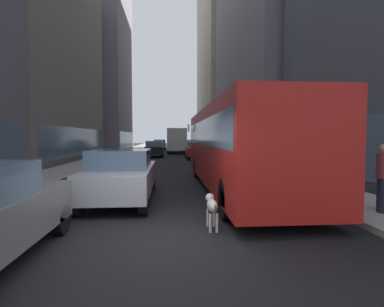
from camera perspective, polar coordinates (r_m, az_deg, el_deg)
ground_plane at (r=40.90m, az=-4.76°, el=0.30°), size 120.00×120.00×0.00m
sidewalk_left at (r=41.33m, az=-12.69°, el=0.37°), size 2.40×110.00×0.15m
sidewalk_right at (r=41.26m, az=3.18°, el=0.43°), size 2.40×110.00×0.15m
building_left_far at (r=50.38m, az=-19.07°, el=16.79°), size 11.52×16.15×28.12m
building_right_mid at (r=34.99m, az=16.91°, el=24.41°), size 10.55×21.03×29.58m
building_right_far at (r=55.08m, az=8.28°, el=16.79°), size 11.62×20.77×30.12m
transit_bus at (r=11.58m, az=8.23°, el=1.96°), size 2.78×11.53×3.05m
car_silver_sedan at (r=9.74m, az=-13.07°, el=-3.92°), size 1.86×4.73×1.62m
car_black_suv at (r=30.80m, az=-7.12°, el=0.90°), size 1.74×4.49×1.62m
car_red_coupe at (r=27.46m, az=0.90°, el=0.66°), size 1.93×4.37×1.62m
car_white_van at (r=45.85m, az=-1.23°, el=1.64°), size 1.88×4.21×1.62m
car_blue_hatchback at (r=48.53m, az=-6.13°, el=1.71°), size 1.92×4.70×1.62m
box_truck at (r=38.18m, az=-3.00°, el=2.61°), size 2.30×7.50×3.05m
dalmatian_dog at (r=6.69m, az=3.75°, el=-9.78°), size 0.22×0.96×0.72m
pedestrian_with_handbag at (r=8.75m, az=32.54°, el=-3.88°), size 0.45×0.34×1.69m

